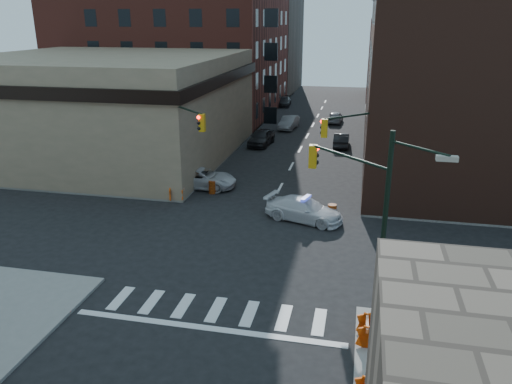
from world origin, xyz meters
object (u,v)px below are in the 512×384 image
at_px(barrel_road, 332,212).
at_px(pedestrian_b, 133,180).
at_px(barrel_bank, 212,187).
at_px(police_car, 304,210).
at_px(parked_car_wfar, 289,123).
at_px(barricade_nw_a, 177,194).
at_px(parked_car_enear, 341,140).
at_px(barricade_se_a, 418,310).
at_px(pickup, 201,178).
at_px(pedestrian_a, 178,178).
at_px(parked_car_wnear, 261,137).

bearing_deg(barrel_road, pedestrian_b, 172.72).
relative_size(pedestrian_b, barrel_bank, 1.95).
distance_m(police_car, barrel_road, 1.80).
relative_size(police_car, parked_car_wfar, 1.13).
bearing_deg(pedestrian_b, barricade_nw_a, -33.38).
bearing_deg(barrel_bank, parked_car_enear, 62.32).
height_order(police_car, barricade_se_a, police_car).
bearing_deg(pickup, pedestrian_a, 120.03).
height_order(police_car, pickup, pickup).
relative_size(barrel_road, barricade_se_a, 0.84).
xyz_separation_m(police_car, barricade_nw_a, (-9.01, 1.53, -0.14)).
distance_m(parked_car_wfar, barrel_road, 27.31).
bearing_deg(parked_car_wnear, pedestrian_a, -97.48).
bearing_deg(police_car, barrel_road, -56.12).
bearing_deg(parked_car_wfar, police_car, -73.28).
xyz_separation_m(pedestrian_b, barrel_bank, (5.49, 1.37, -0.60)).
bearing_deg(barrel_road, barricade_nw_a, 174.63).
height_order(pickup, parked_car_wnear, parked_car_wnear).
bearing_deg(pedestrian_b, pickup, 9.43).
xyz_separation_m(parked_car_wfar, pedestrian_b, (-7.58, -24.64, 0.34)).
height_order(pedestrian_a, barrel_road, pedestrian_a).
xyz_separation_m(parked_car_wnear, barrel_bank, (-0.56, -15.00, -0.33)).
height_order(police_car, barrel_bank, police_car).
relative_size(pickup, parked_car_wfar, 1.20).
distance_m(pickup, barrel_road, 10.90).
bearing_deg(pickup, parked_car_wnear, -7.71).
relative_size(parked_car_enear, barrel_road, 4.12).
relative_size(police_car, barrel_bank, 5.24).
height_order(parked_car_wfar, barricade_nw_a, parked_car_wfar).
bearing_deg(parked_car_wfar, barricade_nw_a, -92.73).
height_order(parked_car_wnear, pedestrian_b, pedestrian_b).
height_order(police_car, barricade_nw_a, police_car).
height_order(parked_car_enear, barrel_bank, parked_car_enear).
bearing_deg(parked_car_wnear, barrel_road, -60.65).
xyz_separation_m(pickup, barricade_se_a, (14.30, -14.94, -0.14)).
xyz_separation_m(pedestrian_a, barrel_bank, (2.70, -0.21, -0.46)).
relative_size(parked_car_wfar, barricade_nw_a, 3.89).
distance_m(barrel_road, barricade_nw_a, 10.77).
xyz_separation_m(parked_car_enear, pedestrian_b, (-13.90, -17.41, 0.40)).
bearing_deg(barricade_nw_a, pickup, 64.10).
xyz_separation_m(pickup, barricade_nw_a, (-0.70, -3.28, -0.16)).
xyz_separation_m(pedestrian_a, pedestrian_b, (-2.78, -1.58, 0.13)).
distance_m(pickup, parked_car_wnear, 14.02).
relative_size(parked_car_wfar, barricade_se_a, 3.73).
bearing_deg(parked_car_enear, pedestrian_a, 54.87).
relative_size(pickup, barricade_se_a, 4.48).
relative_size(parked_car_wnear, barricade_se_a, 3.98).
distance_m(parked_car_wnear, parked_car_wfar, 8.41).
height_order(police_car, pedestrian_a, pedestrian_a).
bearing_deg(barricade_se_a, barrel_bank, 42.38).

